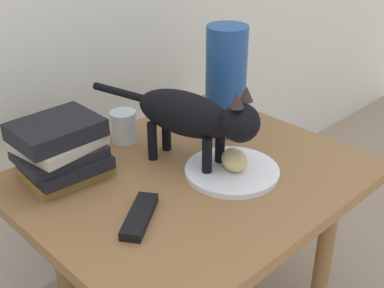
# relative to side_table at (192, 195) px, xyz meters

# --- Properties ---
(side_table) EXTENTS (0.79, 0.66, 0.50)m
(side_table) POSITION_rel_side_table_xyz_m (0.00, 0.00, 0.00)
(side_table) COLOR olive
(side_table) RESTS_ON ground
(plate) EXTENTS (0.23, 0.23, 0.01)m
(plate) POSITION_rel_side_table_xyz_m (0.07, -0.07, 0.07)
(plate) COLOR white
(plate) RESTS_ON side_table
(bread_roll) EXTENTS (0.09, 0.10, 0.05)m
(bread_roll) POSITION_rel_side_table_xyz_m (0.07, -0.07, 0.10)
(bread_roll) COLOR #E0BC7A
(bread_roll) RESTS_ON plate
(cat) EXTENTS (0.15, 0.47, 0.23)m
(cat) POSITION_rel_side_table_xyz_m (0.03, 0.02, 0.20)
(cat) COLOR black
(cat) RESTS_ON side_table
(book_stack) EXTENTS (0.21, 0.18, 0.15)m
(book_stack) POSITION_rel_side_table_xyz_m (-0.23, 0.20, 0.14)
(book_stack) COLOR olive
(book_stack) RESTS_ON side_table
(green_vase) EXTENTS (0.11, 0.11, 0.30)m
(green_vase) POSITION_rel_side_table_xyz_m (0.23, 0.10, 0.21)
(green_vase) COLOR navy
(green_vase) RESTS_ON side_table
(candle_jar) EXTENTS (0.07, 0.07, 0.08)m
(candle_jar) POSITION_rel_side_table_xyz_m (-0.01, 0.25, 0.10)
(candle_jar) COLOR silver
(candle_jar) RESTS_ON side_table
(tv_remote) EXTENTS (0.15, 0.12, 0.02)m
(tv_remote) POSITION_rel_side_table_xyz_m (-0.21, -0.06, 0.07)
(tv_remote) COLOR black
(tv_remote) RESTS_ON side_table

